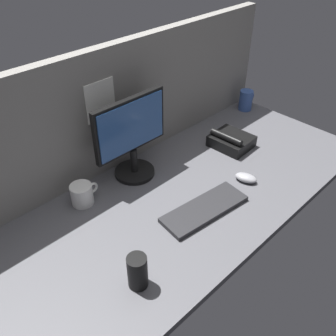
{
  "coord_description": "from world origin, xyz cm",
  "views": [
    {
      "loc": [
        -89.52,
        -81.7,
        103.21
      ],
      "look_at": [
        -2.64,
        0.0,
        14.0
      ],
      "focal_mm": 39.76,
      "sensor_mm": 36.0,
      "label": 1
    }
  ],
  "objects_px": {
    "desk_phone": "(231,141)",
    "mouse": "(246,178)",
    "mug_black_travel": "(137,272)",
    "keyboard": "(204,209)",
    "mug_ceramic_white": "(82,194)",
    "monitor": "(131,136)",
    "mug_ceramic_blue": "(246,100)"
  },
  "relations": [
    {
      "from": "mug_ceramic_blue",
      "to": "desk_phone",
      "type": "height_order",
      "value": "mug_ceramic_blue"
    },
    {
      "from": "keyboard",
      "to": "mug_ceramic_white",
      "type": "distance_m",
      "value": 0.5
    },
    {
      "from": "monitor",
      "to": "mug_ceramic_blue",
      "type": "relative_size",
      "value": 3.18
    },
    {
      "from": "mug_ceramic_white",
      "to": "desk_phone",
      "type": "height_order",
      "value": "mug_ceramic_white"
    },
    {
      "from": "keyboard",
      "to": "mug_ceramic_white",
      "type": "bearing_deg",
      "value": 136.25
    },
    {
      "from": "keyboard",
      "to": "monitor",
      "type": "bearing_deg",
      "value": 102.21
    },
    {
      "from": "monitor",
      "to": "mug_ceramic_white",
      "type": "relative_size",
      "value": 3.02
    },
    {
      "from": "desk_phone",
      "to": "mouse",
      "type": "bearing_deg",
      "value": -128.36
    },
    {
      "from": "mug_black_travel",
      "to": "mug_ceramic_white",
      "type": "bearing_deg",
      "value": 78.0
    },
    {
      "from": "mug_ceramic_white",
      "to": "desk_phone",
      "type": "distance_m",
      "value": 0.79
    },
    {
      "from": "monitor",
      "to": "mouse",
      "type": "bearing_deg",
      "value": -51.12
    },
    {
      "from": "monitor",
      "to": "mug_ceramic_white",
      "type": "height_order",
      "value": "monitor"
    },
    {
      "from": "mouse",
      "to": "mug_ceramic_white",
      "type": "bearing_deg",
      "value": 129.73
    },
    {
      "from": "mug_black_travel",
      "to": "desk_phone",
      "type": "bearing_deg",
      "value": 18.91
    },
    {
      "from": "keyboard",
      "to": "mug_black_travel",
      "type": "bearing_deg",
      "value": -163.1
    },
    {
      "from": "keyboard",
      "to": "desk_phone",
      "type": "xyz_separation_m",
      "value": [
        0.45,
        0.22,
        0.02
      ]
    },
    {
      "from": "keyboard",
      "to": "mouse",
      "type": "height_order",
      "value": "mouse"
    },
    {
      "from": "monitor",
      "to": "keyboard",
      "type": "bearing_deg",
      "value": -84.18
    },
    {
      "from": "mug_ceramic_white",
      "to": "mouse",
      "type": "bearing_deg",
      "value": -32.77
    },
    {
      "from": "mug_black_travel",
      "to": "mug_ceramic_white",
      "type": "xyz_separation_m",
      "value": [
        0.1,
        0.46,
        -0.02
      ]
    },
    {
      "from": "mouse",
      "to": "mug_ceramic_blue",
      "type": "bearing_deg",
      "value": 18.92
    },
    {
      "from": "mug_black_travel",
      "to": "desk_phone",
      "type": "relative_size",
      "value": 0.64
    },
    {
      "from": "keyboard",
      "to": "mug_black_travel",
      "type": "height_order",
      "value": "mug_black_travel"
    },
    {
      "from": "mug_black_travel",
      "to": "monitor",
      "type": "bearing_deg",
      "value": 51.17
    },
    {
      "from": "monitor",
      "to": "desk_phone",
      "type": "xyz_separation_m",
      "value": [
        0.49,
        -0.17,
        -0.17
      ]
    },
    {
      "from": "mug_ceramic_white",
      "to": "monitor",
      "type": "bearing_deg",
      "value": 1.81
    },
    {
      "from": "mouse",
      "to": "mug_ceramic_blue",
      "type": "xyz_separation_m",
      "value": [
        0.55,
        0.41,
        0.04
      ]
    },
    {
      "from": "desk_phone",
      "to": "keyboard",
      "type": "bearing_deg",
      "value": -154.01
    },
    {
      "from": "keyboard",
      "to": "mouse",
      "type": "bearing_deg",
      "value": 6.15
    },
    {
      "from": "mug_ceramic_blue",
      "to": "mug_ceramic_white",
      "type": "bearing_deg",
      "value": -178.82
    },
    {
      "from": "keyboard",
      "to": "mug_ceramic_white",
      "type": "height_order",
      "value": "mug_ceramic_white"
    },
    {
      "from": "mug_black_travel",
      "to": "mug_ceramic_white",
      "type": "distance_m",
      "value": 0.47
    }
  ]
}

